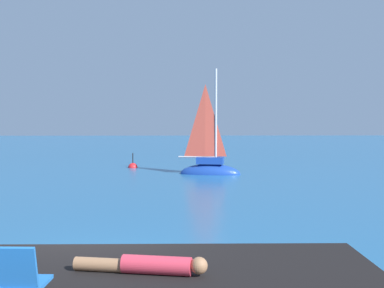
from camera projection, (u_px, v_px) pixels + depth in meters
The scene contains 5 objects.
ground_plane at pixel (89, 275), 9.55m from camera, with size 160.00×160.00×0.00m, color #236093.
sailboat_near at pixel (210, 168), 26.99m from camera, with size 3.28×1.64×5.97m.
person_sunbather at pixel (147, 265), 6.70m from camera, with size 1.75×0.52×0.25m.
beach_chair at pixel (17, 278), 5.08m from camera, with size 0.51×0.62×0.80m.
marker_buoy at pixel (133, 168), 30.61m from camera, with size 0.56×0.56×1.13m.
Camera 1 is at (1.66, -9.47, 2.87)m, focal length 48.85 mm.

